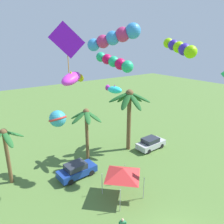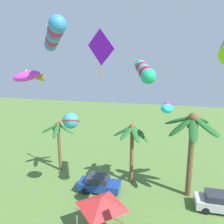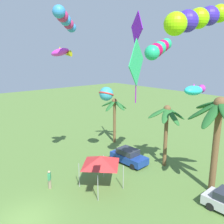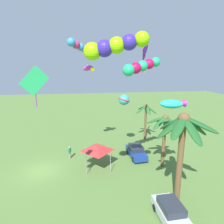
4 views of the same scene
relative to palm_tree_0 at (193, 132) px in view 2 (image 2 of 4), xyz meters
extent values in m
cylinder|color=brown|center=(-0.04, -0.02, -2.39)|extent=(0.51, 0.51, 7.31)
ellipsoid|color=#1E5623|center=(1.07, 0.11, 0.60)|extent=(2.51, 1.05, 1.84)
ellipsoid|color=#1E5623|center=(0.70, 1.02, 0.90)|extent=(2.18, 2.63, 1.30)
ellipsoid|color=#1E5623|center=(-0.09, 1.06, 0.55)|extent=(0.87, 2.40, 1.95)
ellipsoid|color=#1E5623|center=(-1.24, 0.42, 0.88)|extent=(2.77, 1.65, 1.33)
ellipsoid|color=#1E5623|center=(-1.03, -0.56, 0.59)|extent=(2.50, 1.83, 1.87)
ellipsoid|color=#1E5623|center=(-0.08, -1.08, 0.52)|extent=(0.85, 2.35, 2.00)
ellipsoid|color=#1E5623|center=(0.85, -0.89, 0.81)|extent=(2.42, 2.38, 1.46)
sphere|color=brown|center=(-0.04, -0.02, 1.26)|extent=(0.96, 0.96, 0.96)
cylinder|color=brown|center=(-13.76, 1.39, -3.38)|extent=(0.35, 0.35, 5.33)
ellipsoid|color=#236028|center=(-12.90, 1.43, -1.12)|extent=(1.85, 0.64, 1.20)
ellipsoid|color=#236028|center=(-13.50, 2.15, -1.21)|extent=(1.10, 1.83, 1.36)
ellipsoid|color=#236028|center=(-14.37, 1.90, -1.21)|extent=(1.69, 1.53, 1.37)
ellipsoid|color=#236028|center=(-14.55, 1.00, -1.07)|extent=(1.93, 1.33, 1.10)
ellipsoid|color=#236028|center=(-13.61, 0.59, -1.18)|extent=(0.87, 1.84, 1.31)
sphere|color=brown|center=(-13.76, 1.39, -0.71)|extent=(0.67, 0.67, 0.67)
cylinder|color=brown|center=(-5.48, 0.88, -3.12)|extent=(0.37, 0.37, 5.83)
ellipsoid|color=#236028|center=(-4.66, 0.72, -0.80)|extent=(1.92, 0.95, 1.57)
ellipsoid|color=#236028|center=(-4.99, 1.63, -0.72)|extent=(1.57, 1.96, 1.43)
ellipsoid|color=#236028|center=(-6.06, 1.61, -0.67)|extent=(1.72, 1.93, 1.33)
ellipsoid|color=#236028|center=(-6.41, 0.80, -0.66)|extent=(2.04, 0.78, 1.32)
ellipsoid|color=#236028|center=(-5.84, -0.04, -0.55)|extent=(1.33, 2.17, 1.10)
ellipsoid|color=#236028|center=(-5.02, 0.06, -0.65)|extent=(1.51, 2.05, 1.30)
sphere|color=brown|center=(-5.48, 0.88, -0.21)|extent=(0.70, 0.70, 0.70)
cube|color=navy|center=(-8.11, -1.53, -5.44)|extent=(3.99, 1.93, 0.70)
cube|color=#282D38|center=(-8.26, -1.54, -4.81)|extent=(2.11, 1.61, 0.56)
cylinder|color=black|center=(-6.95, -0.68, -5.74)|extent=(0.61, 0.22, 0.60)
cylinder|color=black|center=(-6.86, -2.24, -5.74)|extent=(0.61, 0.22, 0.60)
cylinder|color=black|center=(-9.37, -0.82, -5.74)|extent=(0.61, 0.22, 0.60)
cylinder|color=black|center=(-9.27, -2.38, -5.74)|extent=(0.61, 0.22, 0.60)
cube|color=#BCBCC1|center=(2.36, -1.66, -5.44)|extent=(3.95, 1.83, 0.70)
cube|color=#282D38|center=(2.21, -1.67, -4.81)|extent=(2.08, 1.56, 0.56)
cylinder|color=black|center=(1.12, -0.92, -5.74)|extent=(0.61, 0.20, 0.60)
cylinder|color=black|center=(1.18, -2.48, -5.74)|extent=(0.61, 0.20, 0.60)
cylinder|color=#9E9EA3|center=(-7.54, -5.26, -4.99)|extent=(0.06, 0.06, 2.10)
cylinder|color=#9E9EA3|center=(-4.94, -5.26, -4.99)|extent=(0.06, 0.06, 2.10)
pyramid|color=red|center=(-6.24, -6.56, -3.57)|extent=(2.86, 2.86, 0.75)
sphere|color=#359FBA|center=(-10.19, -2.78, 1.04)|extent=(1.39, 1.39, 1.39)
torus|color=red|center=(-10.19, -2.78, 1.04)|extent=(1.86, 1.84, 0.66)
ellipsoid|color=#28DDD9|center=(-2.29, -0.08, 1.98)|extent=(1.13, 2.22, 0.91)
cone|color=#B32BA6|center=(-2.32, 0.89, 2.04)|extent=(0.70, 0.74, 0.73)
cone|color=#B32BA6|center=(-2.29, -0.08, 2.33)|extent=(0.44, 0.44, 0.44)
cube|color=#7611BC|center=(-8.05, -0.87, 7.21)|extent=(2.82, 1.46, 3.10)
cylinder|color=orange|center=(-8.05, -0.87, 5.43)|extent=(0.07, 0.07, 2.04)
sphere|color=#348AD5|center=(-7.65, -8.96, 7.67)|extent=(0.91, 0.91, 0.91)
sphere|color=#BB2B67|center=(-8.03, -8.50, 7.48)|extent=(0.87, 0.87, 0.87)
sphere|color=#348AD5|center=(-8.42, -8.03, 7.28)|extent=(0.83, 0.83, 0.83)
sphere|color=#BB2B67|center=(-8.80, -7.56, 7.08)|extent=(0.80, 0.80, 0.80)
sphere|color=#348AD5|center=(-9.18, -7.10, 6.89)|extent=(0.76, 0.76, 0.76)
ellipsoid|color=#E535DA|center=(-10.90, -7.28, 5.01)|extent=(1.96, 1.67, 0.96)
cone|color=#ACAB0E|center=(-10.25, -6.87, 4.85)|extent=(0.83, 0.80, 0.64)
cone|color=#ACAB0E|center=(-10.90, -7.28, 5.29)|extent=(0.47, 0.47, 0.35)
sphere|color=#1EB676|center=(-3.63, -3.77, 4.93)|extent=(1.11, 1.11, 1.11)
sphere|color=#D50D4D|center=(-3.88, -3.05, 5.11)|extent=(1.06, 1.06, 1.06)
sphere|color=#1EB676|center=(-4.12, -2.34, 5.30)|extent=(1.02, 1.02, 1.02)
sphere|color=#D50D4D|center=(-4.36, -1.63, 5.48)|extent=(0.97, 0.97, 0.97)
sphere|color=#1EB676|center=(-4.61, -0.92, 5.66)|extent=(0.93, 0.93, 0.93)
camera|label=1|loc=(-16.46, -18.99, 7.09)|focal=34.74mm
camera|label=2|loc=(-2.04, -19.37, 5.69)|focal=35.11mm
camera|label=3|loc=(8.14, -17.52, 4.69)|focal=38.41mm
camera|label=4|loc=(13.58, -7.72, 5.37)|focal=30.64mm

